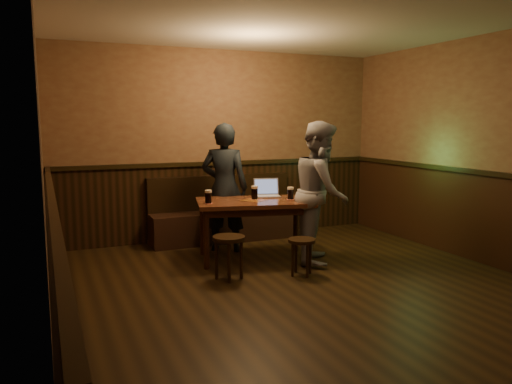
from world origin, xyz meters
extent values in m
cube|color=black|center=(0.00, 0.00, -0.01)|extent=(5.00, 6.00, 0.02)
cube|color=beige|center=(0.00, 0.00, 2.81)|extent=(5.00, 6.00, 0.02)
cube|color=olive|center=(0.00, 3.01, 1.40)|extent=(5.00, 0.02, 2.80)
cube|color=olive|center=(-2.51, 0.00, 1.40)|extent=(0.02, 6.00, 2.80)
cube|color=black|center=(0.00, 2.98, 0.55)|extent=(4.98, 0.04, 1.10)
cube|color=black|center=(-2.48, 0.00, 0.55)|extent=(0.04, 5.98, 1.10)
cube|color=black|center=(2.48, 0.00, 0.55)|extent=(0.04, 5.98, 1.10)
cube|color=black|center=(0.00, 2.95, 1.13)|extent=(4.98, 0.06, 0.06)
cube|color=black|center=(-2.45, 0.00, 1.13)|extent=(0.06, 5.98, 0.06)
cube|color=black|center=(2.45, 0.00, 1.13)|extent=(0.06, 5.98, 0.06)
cube|color=black|center=(-0.07, 2.71, 0.23)|extent=(2.20, 0.50, 0.45)
cube|color=black|center=(-0.07, 2.91, 0.70)|extent=(2.20, 0.10, 0.50)
cube|color=#572818|center=(-0.07, 1.60, 0.74)|extent=(1.58, 1.12, 0.05)
cube|color=black|center=(-0.07, 1.60, 0.66)|extent=(1.43, 0.97, 0.08)
cube|color=maroon|center=(-0.07, 1.60, 0.77)|extent=(0.37, 0.37, 0.00)
cylinder|color=black|center=(-0.76, 1.43, 0.36)|extent=(0.07, 0.07, 0.71)
cylinder|color=black|center=(-0.61, 2.06, 0.36)|extent=(0.07, 0.07, 0.71)
cylinder|color=black|center=(0.47, 1.14, 0.36)|extent=(0.07, 0.07, 0.71)
cylinder|color=black|center=(0.62, 1.78, 0.36)|extent=(0.07, 0.07, 0.71)
cylinder|color=black|center=(-0.65, 0.96, 0.47)|extent=(0.46, 0.46, 0.04)
cylinder|color=black|center=(-0.52, 0.92, 0.23)|extent=(0.04, 0.04, 0.47)
cylinder|color=black|center=(-0.60, 1.10, 0.23)|extent=(0.04, 0.04, 0.47)
cylinder|color=black|center=(-0.78, 1.01, 0.23)|extent=(0.04, 0.04, 0.47)
cylinder|color=black|center=(-0.69, 0.83, 0.23)|extent=(0.04, 0.04, 0.47)
cylinder|color=black|center=(0.17, 0.77, 0.41)|extent=(0.34, 0.34, 0.04)
cylinder|color=black|center=(0.29, 0.78, 0.20)|extent=(0.03, 0.03, 0.41)
cylinder|color=black|center=(0.16, 0.89, 0.20)|extent=(0.03, 0.03, 0.41)
cylinder|color=black|center=(0.05, 0.76, 0.20)|extent=(0.03, 0.03, 0.41)
cylinder|color=black|center=(0.18, 0.65, 0.20)|extent=(0.03, 0.03, 0.41)
cylinder|color=#A11D13|center=(-0.68, 1.59, 0.77)|extent=(0.11, 0.11, 0.00)
cylinder|color=silver|center=(-0.68, 1.59, 0.77)|extent=(0.09, 0.09, 0.00)
cylinder|color=black|center=(-0.68, 1.59, 0.84)|extent=(0.08, 0.08, 0.13)
cylinder|color=beige|center=(-0.68, 1.59, 0.92)|extent=(0.08, 0.08, 0.03)
cylinder|color=#A11D13|center=(-0.04, 1.66, 0.77)|extent=(0.11, 0.11, 0.00)
cylinder|color=silver|center=(-0.04, 1.66, 0.77)|extent=(0.10, 0.10, 0.00)
cylinder|color=black|center=(-0.04, 1.66, 0.84)|extent=(0.08, 0.08, 0.13)
cylinder|color=beige|center=(-0.04, 1.66, 0.92)|extent=(0.09, 0.09, 0.03)
cylinder|color=#A11D13|center=(0.38, 1.48, 0.77)|extent=(0.10, 0.10, 0.00)
cylinder|color=silver|center=(0.38, 1.48, 0.77)|extent=(0.09, 0.09, 0.00)
cylinder|color=black|center=(0.38, 1.48, 0.83)|extent=(0.08, 0.08, 0.12)
cylinder|color=beige|center=(0.38, 1.48, 0.91)|extent=(0.08, 0.08, 0.03)
cube|color=silver|center=(0.20, 1.78, 0.77)|extent=(0.38, 0.31, 0.02)
cube|color=#B2B2B7|center=(0.20, 1.78, 0.78)|extent=(0.34, 0.25, 0.00)
cube|color=silver|center=(0.23, 1.89, 0.89)|extent=(0.34, 0.15, 0.22)
cube|color=#53689B|center=(0.23, 1.88, 0.89)|extent=(0.31, 0.13, 0.19)
cube|color=silver|center=(0.47, 1.25, 0.77)|extent=(0.24, 0.19, 0.00)
imported|color=black|center=(-0.26, 2.17, 0.87)|extent=(0.76, 0.69, 1.74)
imported|color=gray|center=(0.67, 1.21, 0.88)|extent=(1.02, 1.08, 1.76)
camera|label=1|loc=(-2.50, -4.12, 1.75)|focal=35.00mm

